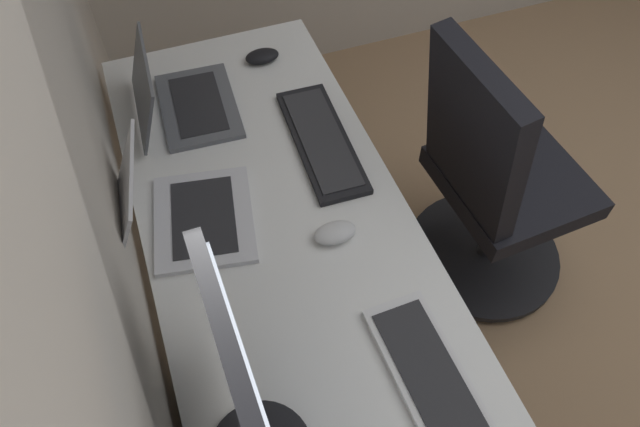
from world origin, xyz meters
TOP-DOWN VIEW (x-y plane):
  - wall_back at (0.00, 2.01)m, footprint 4.46×0.10m
  - desk at (0.33, 1.62)m, footprint 1.85×0.65m
  - monitor_primary at (-0.02, 1.81)m, footprint 0.52×0.20m
  - laptop_leftmost at (0.57, 1.85)m, footprint 0.35×0.38m
  - laptop_left at (0.96, 1.76)m, footprint 0.33×0.29m
  - keyboard_main at (-0.02, 1.45)m, footprint 0.42×0.15m
  - keyboard_spare at (0.70, 1.43)m, footprint 0.43×0.16m
  - mouse_main at (1.09, 1.48)m, footprint 0.06×0.10m
  - mouse_spare at (0.40, 1.51)m, footprint 0.06×0.10m
  - office_chair at (0.58, 0.90)m, footprint 0.56×0.56m

SIDE VIEW (x-z plane):
  - office_chair at x=0.58m, z-range -0.03..0.94m
  - desk at x=0.33m, z-range 0.29..1.02m
  - keyboard_main at x=-0.02m, z-range 0.73..0.75m
  - keyboard_spare at x=0.70m, z-range 0.73..0.75m
  - mouse_main at x=1.09m, z-range 0.73..0.76m
  - mouse_spare at x=0.40m, z-range 0.73..0.76m
  - laptop_left at x=0.96m, z-range 0.68..0.88m
  - laptop_leftmost at x=0.57m, z-range 0.67..0.90m
  - monitor_primary at x=-0.02m, z-range 0.76..1.16m
  - wall_back at x=0.00m, z-range 0.00..2.60m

